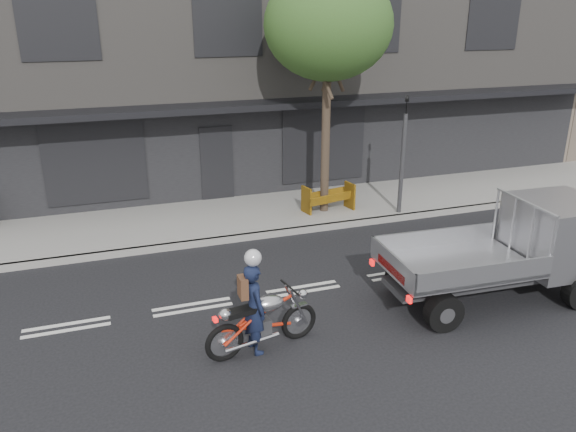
{
  "coord_description": "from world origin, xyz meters",
  "views": [
    {
      "loc": [
        -3.8,
        -10.13,
        5.68
      ],
      "look_at": [
        -0.18,
        0.5,
        1.54
      ],
      "focal_mm": 35.0,
      "sensor_mm": 36.0,
      "label": 1
    }
  ],
  "objects_px": {
    "traffic_light_pole": "(402,162)",
    "flatbed_ute": "(539,240)",
    "construction_barrier": "(331,199)",
    "street_tree": "(328,26)",
    "rider": "(254,309)",
    "motorcycle": "(263,320)"
  },
  "relations": [
    {
      "from": "traffic_light_pole",
      "to": "construction_barrier",
      "type": "height_order",
      "value": "traffic_light_pole"
    },
    {
      "from": "flatbed_ute",
      "to": "construction_barrier",
      "type": "height_order",
      "value": "flatbed_ute"
    },
    {
      "from": "rider",
      "to": "traffic_light_pole",
      "type": "bearing_deg",
      "value": -57.9
    },
    {
      "from": "rider",
      "to": "construction_barrier",
      "type": "bearing_deg",
      "value": -43.9
    },
    {
      "from": "flatbed_ute",
      "to": "construction_barrier",
      "type": "bearing_deg",
      "value": 114.97
    },
    {
      "from": "motorcycle",
      "to": "flatbed_ute",
      "type": "height_order",
      "value": "flatbed_ute"
    },
    {
      "from": "flatbed_ute",
      "to": "construction_barrier",
      "type": "xyz_separation_m",
      "value": [
        -2.27,
        5.59,
        -0.65
      ]
    },
    {
      "from": "motorcycle",
      "to": "rider",
      "type": "height_order",
      "value": "rider"
    },
    {
      "from": "traffic_light_pole",
      "to": "rider",
      "type": "xyz_separation_m",
      "value": [
        -5.8,
        -5.22,
        -0.82
      ]
    },
    {
      "from": "flatbed_ute",
      "to": "rider",
      "type": "bearing_deg",
      "value": -175.39
    },
    {
      "from": "traffic_light_pole",
      "to": "rider",
      "type": "height_order",
      "value": "traffic_light_pole"
    },
    {
      "from": "street_tree",
      "to": "rider",
      "type": "bearing_deg",
      "value": -122.09
    },
    {
      "from": "construction_barrier",
      "to": "flatbed_ute",
      "type": "bearing_deg",
      "value": -67.89
    },
    {
      "from": "traffic_light_pole",
      "to": "rider",
      "type": "distance_m",
      "value": 7.85
    },
    {
      "from": "traffic_light_pole",
      "to": "flatbed_ute",
      "type": "xyz_separation_m",
      "value": [
        0.37,
        -5.03,
        -0.44
      ]
    },
    {
      "from": "motorcycle",
      "to": "flatbed_ute",
      "type": "xyz_separation_m",
      "value": [
        6.02,
        0.19,
        0.64
      ]
    },
    {
      "from": "rider",
      "to": "flatbed_ute",
      "type": "relative_size",
      "value": 0.36
    },
    {
      "from": "construction_barrier",
      "to": "traffic_light_pole",
      "type": "bearing_deg",
      "value": -16.35
    },
    {
      "from": "traffic_light_pole",
      "to": "flatbed_ute",
      "type": "bearing_deg",
      "value": -85.82
    },
    {
      "from": "rider",
      "to": "construction_barrier",
      "type": "height_order",
      "value": "rider"
    },
    {
      "from": "street_tree",
      "to": "construction_barrier",
      "type": "height_order",
      "value": "street_tree"
    },
    {
      "from": "rider",
      "to": "street_tree",
      "type": "bearing_deg",
      "value": -41.94
    }
  ]
}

